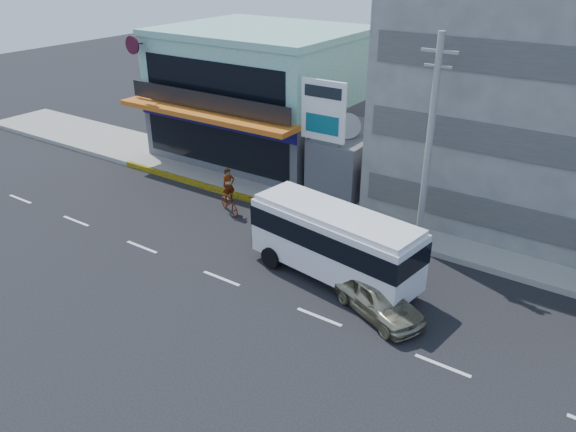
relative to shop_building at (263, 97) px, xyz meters
The scene contains 11 objects.
ground 16.57m from the shop_building, 60.16° to the right, with size 120.00×120.00×0.00m, color black.
sidewalk 14.27m from the shop_building, 18.88° to the right, with size 70.00×5.00×0.30m, color gray.
shop_building is the anchor object (origin of this frame).
concrete_building 18.28m from the shop_building, ahead, with size 16.00×12.00×14.00m, color gray.
gap_structure 8.53m from the shop_building, 13.67° to the right, with size 3.00×6.00×3.50m, color #4B4A50.
satellite_dish 8.54m from the shop_building, 20.21° to the right, with size 1.50×1.50×0.15m, color slate.
billboard 8.92m from the shop_building, 32.32° to the right, with size 2.60×0.18×6.90m.
utility_pole_near 15.50m from the shop_building, 25.06° to the right, with size 1.60×0.30×10.00m.
minibus 16.50m from the shop_building, 42.85° to the right, with size 7.95×3.58×3.21m.
sedan 19.55m from the shop_building, 40.22° to the right, with size 1.73×4.29×1.46m, color tan.
motorcycle_rider 9.92m from the shop_building, 64.82° to the right, with size 2.07×1.44×2.52m.
Camera 1 is at (14.10, -15.57, 13.18)m, focal length 35.00 mm.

